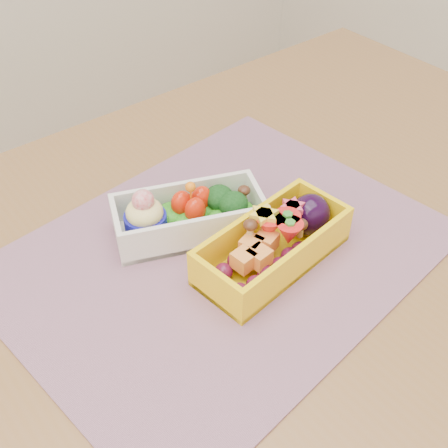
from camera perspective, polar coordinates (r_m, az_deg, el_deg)
table at (r=0.74m, az=2.31°, el=-9.13°), size 1.20×0.80×0.75m
placemat at (r=0.68m, az=-0.23°, el=-2.93°), size 0.54×0.44×0.00m
bento_white at (r=0.69m, az=-3.65°, el=0.88°), size 0.20×0.14×0.07m
bento_yellow at (r=0.65m, az=5.24°, el=-1.89°), size 0.20×0.10×0.06m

